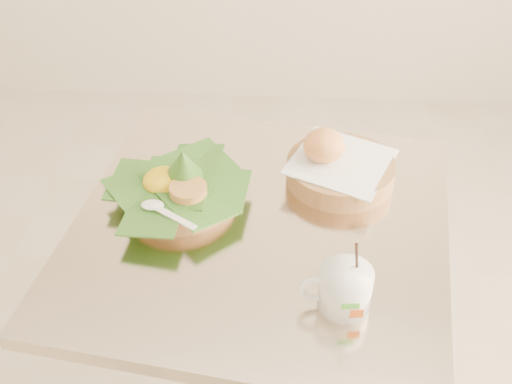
# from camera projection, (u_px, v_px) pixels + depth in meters

# --- Properties ---
(cafe_table) EXTENTS (0.80, 0.80, 0.75)m
(cafe_table) POSITION_uv_depth(u_px,v_px,m) (260.00, 301.00, 1.36)
(cafe_table) COLOR gray
(cafe_table) RESTS_ON floor
(rice_basket) EXTENTS (0.27, 0.27, 0.14)m
(rice_basket) POSITION_uv_depth(u_px,v_px,m) (178.00, 186.00, 1.25)
(rice_basket) COLOR #A77E47
(rice_basket) RESTS_ON cafe_table
(bread_basket) EXTENTS (0.25, 0.25, 0.11)m
(bread_basket) POSITION_uv_depth(u_px,v_px,m) (338.00, 166.00, 1.30)
(bread_basket) COLOR #A77E47
(bread_basket) RESTS_ON cafe_table
(coffee_mug) EXTENTS (0.12, 0.09, 0.15)m
(coffee_mug) POSITION_uv_depth(u_px,v_px,m) (344.00, 288.00, 1.03)
(coffee_mug) COLOR white
(coffee_mug) RESTS_ON cafe_table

